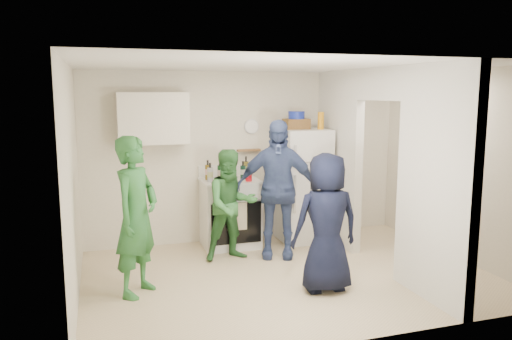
# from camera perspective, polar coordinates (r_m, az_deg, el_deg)

# --- Properties ---
(floor) EXTENTS (4.80, 4.80, 0.00)m
(floor) POSITION_cam_1_polar(r_m,az_deg,el_deg) (6.20, 3.70, -11.93)
(floor) COLOR beige
(floor) RESTS_ON ground
(wall_back) EXTENTS (4.80, 0.00, 4.80)m
(wall_back) POSITION_cam_1_polar(r_m,az_deg,el_deg) (7.46, -0.94, 1.56)
(wall_back) COLOR silver
(wall_back) RESTS_ON floor
(wall_front) EXTENTS (4.80, 0.00, 4.80)m
(wall_front) POSITION_cam_1_polar(r_m,az_deg,el_deg) (4.36, 11.99, -3.86)
(wall_front) COLOR silver
(wall_front) RESTS_ON floor
(wall_left) EXTENTS (0.00, 3.40, 3.40)m
(wall_left) POSITION_cam_1_polar(r_m,az_deg,el_deg) (5.48, -20.25, -1.63)
(wall_left) COLOR silver
(wall_left) RESTS_ON floor
(wall_right) EXTENTS (0.00, 3.40, 3.40)m
(wall_right) POSITION_cam_1_polar(r_m,az_deg,el_deg) (7.10, 22.17, 0.53)
(wall_right) COLOR silver
(wall_right) RESTS_ON floor
(ceiling) EXTENTS (4.80, 4.80, 0.00)m
(ceiling) POSITION_cam_1_polar(r_m,az_deg,el_deg) (5.80, 3.95, 11.83)
(ceiling) COLOR white
(ceiling) RESTS_ON wall_back
(partition_pier_back) EXTENTS (0.12, 1.20, 2.50)m
(partition_pier_back) POSITION_cam_1_polar(r_m,az_deg,el_deg) (7.35, 9.42, 1.33)
(partition_pier_back) COLOR silver
(partition_pier_back) RESTS_ON floor
(partition_pier_front) EXTENTS (0.12, 1.20, 2.50)m
(partition_pier_front) POSITION_cam_1_polar(r_m,az_deg,el_deg) (5.51, 19.82, -1.57)
(partition_pier_front) COLOR silver
(partition_pier_front) RESTS_ON floor
(partition_header) EXTENTS (0.12, 1.00, 0.40)m
(partition_header) POSITION_cam_1_polar(r_m,az_deg,el_deg) (6.34, 14.22, 9.52)
(partition_header) COLOR silver
(partition_header) RESTS_ON partition_pier_back
(stove) EXTENTS (0.81, 0.68, 0.97)m
(stove) POSITION_cam_1_polar(r_m,az_deg,el_deg) (7.19, -2.98, -4.92)
(stove) COLOR white
(stove) RESTS_ON floor
(upper_cabinet) EXTENTS (0.95, 0.34, 0.70)m
(upper_cabinet) POSITION_cam_1_polar(r_m,az_deg,el_deg) (6.96, -11.68, 5.81)
(upper_cabinet) COLOR silver
(upper_cabinet) RESTS_ON wall_back
(fridge) EXTENTS (0.69, 0.67, 1.67)m
(fridge) POSITION_cam_1_polar(r_m,az_deg,el_deg) (7.45, 5.41, -1.74)
(fridge) COLOR white
(fridge) RESTS_ON floor
(wicker_basket) EXTENTS (0.35, 0.25, 0.15)m
(wicker_basket) POSITION_cam_1_polar(r_m,az_deg,el_deg) (7.34, 4.63, 5.27)
(wicker_basket) COLOR brown
(wicker_basket) RESTS_ON fridge
(blue_bowl) EXTENTS (0.24, 0.24, 0.11)m
(blue_bowl) POSITION_cam_1_polar(r_m,az_deg,el_deg) (7.34, 4.65, 6.28)
(blue_bowl) COLOR #162697
(blue_bowl) RESTS_ON wicker_basket
(yellow_cup_stack_top) EXTENTS (0.09, 0.09, 0.25)m
(yellow_cup_stack_top) POSITION_cam_1_polar(r_m,az_deg,el_deg) (7.33, 7.41, 5.61)
(yellow_cup_stack_top) COLOR orange
(yellow_cup_stack_top) RESTS_ON fridge
(wall_clock) EXTENTS (0.22, 0.02, 0.22)m
(wall_clock) POSITION_cam_1_polar(r_m,az_deg,el_deg) (7.42, -0.53, 5.01)
(wall_clock) COLOR white
(wall_clock) RESTS_ON wall_back
(spice_shelf) EXTENTS (0.35, 0.08, 0.03)m
(spice_shelf) POSITION_cam_1_polar(r_m,az_deg,el_deg) (7.40, -0.83, 2.28)
(spice_shelf) COLOR olive
(spice_shelf) RESTS_ON wall_back
(nook_window) EXTENTS (0.03, 0.70, 0.80)m
(nook_window) POSITION_cam_1_polar(r_m,az_deg,el_deg) (7.20, 21.22, 3.90)
(nook_window) COLOR black
(nook_window) RESTS_ON wall_right
(nook_window_frame) EXTENTS (0.04, 0.76, 0.86)m
(nook_window_frame) POSITION_cam_1_polar(r_m,az_deg,el_deg) (7.19, 21.12, 3.90)
(nook_window_frame) COLOR white
(nook_window_frame) RESTS_ON wall_right
(nook_valance) EXTENTS (0.04, 0.82, 0.18)m
(nook_valance) POSITION_cam_1_polar(r_m,az_deg,el_deg) (7.16, 21.12, 6.69)
(nook_valance) COLOR white
(nook_valance) RESTS_ON wall_right
(yellow_cup_stack_stove) EXTENTS (0.09, 0.09, 0.25)m
(yellow_cup_stack_stove) POSITION_cam_1_polar(r_m,az_deg,el_deg) (6.83, -3.53, -0.43)
(yellow_cup_stack_stove) COLOR #FFAC15
(yellow_cup_stack_stove) RESTS_ON stove
(red_cup) EXTENTS (0.09, 0.09, 0.12)m
(red_cup) POSITION_cam_1_polar(r_m,az_deg,el_deg) (6.95, -0.84, -0.80)
(red_cup) COLOR red
(red_cup) RESTS_ON stove
(person_green_left) EXTENTS (0.72, 0.76, 1.75)m
(person_green_left) POSITION_cam_1_polar(r_m,az_deg,el_deg) (5.56, -13.51, -5.16)
(person_green_left) COLOR #2D703D
(person_green_left) RESTS_ON floor
(person_green_center) EXTENTS (0.76, 0.61, 1.47)m
(person_green_center) POSITION_cam_1_polar(r_m,az_deg,el_deg) (6.57, -2.82, -4.02)
(person_green_center) COLOR #33753E
(person_green_center) RESTS_ON floor
(person_denim) EXTENTS (1.17, 0.81, 1.85)m
(person_denim) POSITION_cam_1_polar(r_m,az_deg,el_deg) (6.65, 2.38, -2.19)
(person_denim) COLOR #3D5685
(person_denim) RESTS_ON floor
(person_navy) EXTENTS (0.78, 0.52, 1.56)m
(person_navy) POSITION_cam_1_polar(r_m,az_deg,el_deg) (5.58, 8.04, -5.98)
(person_navy) COLOR black
(person_navy) RESTS_ON floor
(person_nook) EXTENTS (0.85, 1.18, 1.64)m
(person_nook) POSITION_cam_1_polar(r_m,az_deg,el_deg) (7.11, 19.04, -2.79)
(person_nook) COLOR black
(person_nook) RESTS_ON floor
(bottle_a) EXTENTS (0.08, 0.08, 0.28)m
(bottle_a) POSITION_cam_1_polar(r_m,az_deg,el_deg) (7.10, -5.53, 0.02)
(bottle_a) COLOR brown
(bottle_a) RESTS_ON stove
(bottle_b) EXTENTS (0.07, 0.07, 0.30)m
(bottle_b) POSITION_cam_1_polar(r_m,az_deg,el_deg) (6.96, -4.14, -0.07)
(bottle_b) COLOR #174721
(bottle_b) RESTS_ON stove
(bottle_c) EXTENTS (0.06, 0.06, 0.29)m
(bottle_c) POSITION_cam_1_polar(r_m,az_deg,el_deg) (7.21, -4.10, 0.21)
(bottle_c) COLOR silver
(bottle_c) RESTS_ON stove
(bottle_d) EXTENTS (0.07, 0.07, 0.27)m
(bottle_d) POSITION_cam_1_polar(r_m,az_deg,el_deg) (7.01, -2.81, -0.09)
(bottle_d) COLOR maroon
(bottle_d) RESTS_ON stove
(bottle_e) EXTENTS (0.06, 0.06, 0.32)m
(bottle_e) POSITION_cam_1_polar(r_m,az_deg,el_deg) (7.27, -2.76, 0.41)
(bottle_e) COLOR #99A4A9
(bottle_e) RESTS_ON stove
(bottle_f) EXTENTS (0.08, 0.08, 0.26)m
(bottle_f) POSITION_cam_1_polar(r_m,az_deg,el_deg) (7.13, -1.50, -0.00)
(bottle_f) COLOR #133627
(bottle_f) RESTS_ON stove
(bottle_g) EXTENTS (0.07, 0.07, 0.31)m
(bottle_g) POSITION_cam_1_polar(r_m,az_deg,el_deg) (7.26, -1.15, 0.36)
(bottle_g) COLOR olive
(bottle_g) RESTS_ON stove
(bottle_h) EXTENTS (0.08, 0.08, 0.27)m
(bottle_h) POSITION_cam_1_polar(r_m,az_deg,el_deg) (6.89, -5.26, -0.29)
(bottle_h) COLOR #B2B6BE
(bottle_h) RESTS_ON stove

